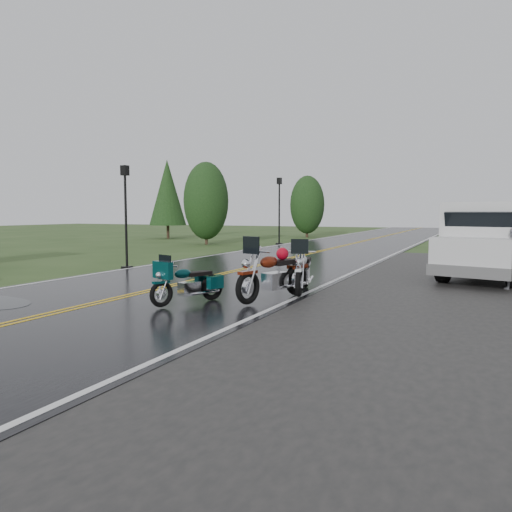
{
  "coord_description": "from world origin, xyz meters",
  "views": [
    {
      "loc": [
        7.83,
        -8.85,
        2.05
      ],
      "look_at": [
        2.8,
        2.0,
        1.0
      ],
      "focal_mm": 35.0,
      "sensor_mm": 36.0,
      "label": 1
    }
  ],
  "objects": [
    {
      "name": "lamp_post_near_left",
      "position": [
        -4.05,
        5.57,
        1.89
      ],
      "size": [
        0.32,
        0.32,
        3.77
      ],
      "primitive_type": null,
      "color": "black",
      "rests_on": "ground"
    },
    {
      "name": "motorcycle_red",
      "position": [
        3.2,
        0.72,
        0.72
      ],
      "size": [
        1.51,
        2.6,
        1.45
      ],
      "primitive_type": null,
      "rotation": [
        0.0,
        0.0,
        -0.27
      ],
      "color": "#5C190A",
      "rests_on": "ground"
    },
    {
      "name": "van_white",
      "position": [
        6.73,
        6.43,
        1.2
      ],
      "size": [
        3.64,
        6.48,
        2.4
      ],
      "primitive_type": null,
      "rotation": [
        0.0,
        0.0,
        -0.23
      ],
      "color": "silver",
      "rests_on": "ground"
    },
    {
      "name": "pine_left_far",
      "position": [
        -14.85,
        23.68,
        2.99
      ],
      "size": [
        2.87,
        2.87,
        5.98
      ],
      "primitive_type": null,
      "color": "#1E3D19",
      "rests_on": "ground"
    },
    {
      "name": "lamp_post_far_left",
      "position": [
        -4.17,
        20.55,
        2.14
      ],
      "size": [
        0.37,
        0.37,
        4.28
      ],
      "primitive_type": null,
      "color": "black",
      "rests_on": "ground"
    },
    {
      "name": "road",
      "position": [
        0.0,
        10.0,
        0.02
      ],
      "size": [
        8.0,
        100.0,
        0.04
      ],
      "primitive_type": "cube",
      "color": "black",
      "rests_on": "ground"
    },
    {
      "name": "tree_left_far",
      "position": [
        -5.61,
        30.12,
        2.16
      ],
      "size": [
        2.8,
        2.8,
        4.31
      ],
      "primitive_type": null,
      "color": "#1E3D19",
      "rests_on": "ground"
    },
    {
      "name": "motorcycle_silver",
      "position": [
        3.86,
        2.12,
        0.67
      ],
      "size": [
        1.34,
        2.4,
        1.34
      ],
      "primitive_type": null,
      "rotation": [
        0.0,
        0.0,
        0.24
      ],
      "color": "#B7BBBF",
      "rests_on": "ground"
    },
    {
      "name": "ground",
      "position": [
        0.0,
        0.0,
        0.0
      ],
      "size": [
        120.0,
        120.0,
        0.0
      ],
      "primitive_type": "plane",
      "color": "#2D471E",
      "rests_on": "ground"
    },
    {
      "name": "motorcycle_teal",
      "position": [
        1.67,
        -0.3,
        0.55
      ],
      "size": [
        1.31,
        2.0,
        1.11
      ],
      "primitive_type": null,
      "rotation": [
        0.0,
        0.0,
        -0.37
      ],
      "color": "#053637",
      "rests_on": "ground"
    },
    {
      "name": "tree_left_mid",
      "position": [
        -8.41,
        18.66,
        2.24
      ],
      "size": [
        2.86,
        2.86,
        4.47
      ],
      "primitive_type": null,
      "color": "#1E3D19",
      "rests_on": "ground"
    }
  ]
}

